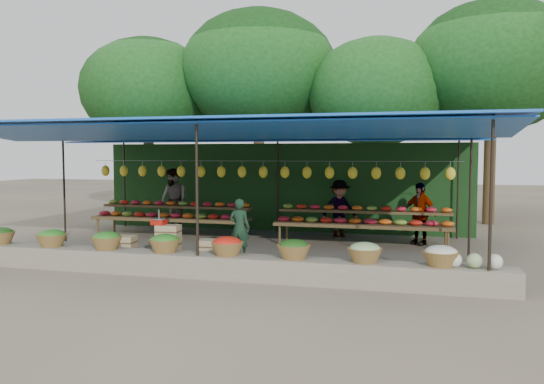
# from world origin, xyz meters

# --- Properties ---
(ground) EXTENTS (60.00, 60.00, 0.00)m
(ground) POSITION_xyz_m (0.00, 0.00, 0.00)
(ground) COLOR brown
(ground) RESTS_ON ground
(stone_curb) EXTENTS (10.60, 0.55, 0.40)m
(stone_curb) POSITION_xyz_m (0.00, -2.75, 0.20)
(stone_curb) COLOR #726D5B
(stone_curb) RESTS_ON ground
(stall_canopy) EXTENTS (10.80, 6.60, 2.82)m
(stall_canopy) POSITION_xyz_m (0.00, 0.06, 2.68)
(stall_canopy) COLOR black
(stall_canopy) RESTS_ON ground
(produce_baskets) EXTENTS (8.98, 0.58, 0.34)m
(produce_baskets) POSITION_xyz_m (-0.10, -2.75, 0.56)
(produce_baskets) COLOR brown
(produce_baskets) RESTS_ON stone_curb
(netting_backdrop) EXTENTS (10.60, 0.06, 2.50)m
(netting_backdrop) POSITION_xyz_m (0.00, 3.15, 1.25)
(netting_backdrop) COLOR #1D4016
(netting_backdrop) RESTS_ON ground
(tree_row) EXTENTS (16.51, 5.50, 7.12)m
(tree_row) POSITION_xyz_m (0.50, 6.09, 4.70)
(tree_row) COLOR #382A14
(tree_row) RESTS_ON ground
(fruit_table_left) EXTENTS (4.21, 0.95, 0.93)m
(fruit_table_left) POSITION_xyz_m (-2.49, 1.35, 0.61)
(fruit_table_left) COLOR #503D20
(fruit_table_left) RESTS_ON ground
(fruit_table_right) EXTENTS (4.21, 0.95, 0.93)m
(fruit_table_right) POSITION_xyz_m (2.51, 1.35, 0.61)
(fruit_table_right) COLOR #503D20
(fruit_table_right) RESTS_ON ground
(crate_counter) EXTENTS (2.38, 0.38, 0.77)m
(crate_counter) POSITION_xyz_m (-1.10, -1.83, 0.31)
(crate_counter) COLOR #9E8B5A
(crate_counter) RESTS_ON ground
(weighing_scale) EXTENTS (0.29, 0.29, 0.31)m
(weighing_scale) POSITION_xyz_m (-1.28, -1.83, 0.84)
(weighing_scale) COLOR red
(weighing_scale) RESTS_ON crate_counter
(vendor_seated) EXTENTS (0.47, 0.32, 1.25)m
(vendor_seated) POSITION_xyz_m (0.09, -0.82, 0.62)
(vendor_seated) COLOR #193722
(vendor_seated) RESTS_ON ground
(customer_left) EXTENTS (1.08, 0.98, 1.80)m
(customer_left) POSITION_xyz_m (-2.78, 2.06, 0.90)
(customer_left) COLOR slate
(customer_left) RESTS_ON ground
(customer_mid) EXTENTS (1.12, 0.94, 1.51)m
(customer_mid) POSITION_xyz_m (1.80, 2.46, 0.76)
(customer_mid) COLOR slate
(customer_mid) RESTS_ON ground
(customer_right) EXTENTS (0.95, 0.78, 1.51)m
(customer_right) POSITION_xyz_m (3.83, 1.76, 0.75)
(customer_right) COLOR slate
(customer_right) RESTS_ON ground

